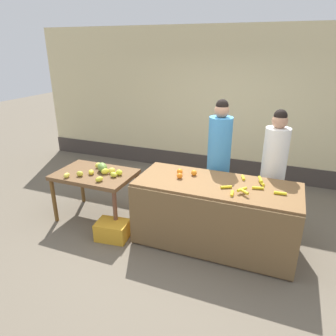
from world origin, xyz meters
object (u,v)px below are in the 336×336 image
produce_crate (112,230)px  produce_sack (164,191)px  vendor_woman_blue_shirt (219,162)px  vendor_woman_white_shirt (273,171)px

produce_crate → produce_sack: bearing=74.8°
vendor_woman_blue_shirt → produce_sack: size_ratio=3.44×
produce_sack → vendor_woman_blue_shirt: bearing=-2.7°
vendor_woman_white_shirt → produce_crate: bearing=-150.1°
vendor_woman_blue_shirt → produce_crate: 1.84m
vendor_woman_white_shirt → produce_crate: size_ratio=4.04×
vendor_woman_white_shirt → produce_crate: (-2.00, -1.15, -0.77)m
produce_sack → produce_crate: bearing=-105.2°
produce_crate → produce_sack: size_ratio=0.81×
vendor_woman_white_shirt → produce_sack: size_ratio=3.27×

